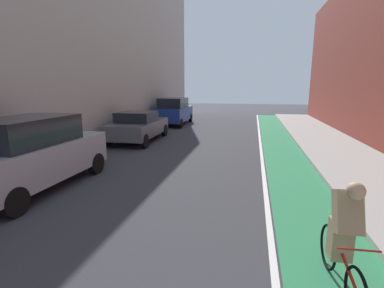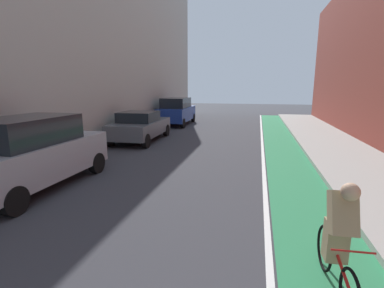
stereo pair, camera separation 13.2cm
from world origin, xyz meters
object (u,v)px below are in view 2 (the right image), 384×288
(parked_suv_silver, at_px, (33,152))
(cyclist_mid, at_px, (339,234))
(parked_suv_blue, at_px, (177,111))
(parked_sedan_gray, at_px, (140,126))

(parked_suv_silver, bearing_deg, cyclist_mid, -19.46)
(parked_suv_blue, height_order, cyclist_mid, parked_suv_blue)
(parked_sedan_gray, xyz_separation_m, cyclist_mid, (6.97, -9.58, 0.06))
(cyclist_mid, bearing_deg, parked_sedan_gray, 126.03)
(parked_sedan_gray, distance_m, parked_suv_blue, 6.69)
(parked_suv_silver, xyz_separation_m, parked_sedan_gray, (0.00, 7.12, -0.23))
(parked_suv_silver, height_order, parked_suv_blue, same)
(parked_suv_silver, bearing_deg, parked_suv_blue, 89.99)
(parked_suv_blue, distance_m, cyclist_mid, 17.70)
(parked_suv_silver, distance_m, parked_sedan_gray, 7.12)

